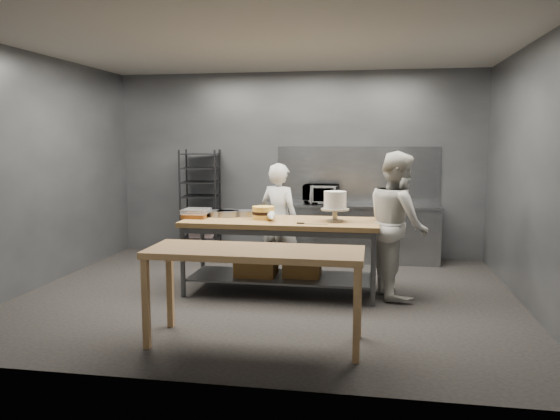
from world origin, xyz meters
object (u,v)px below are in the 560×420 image
(chef_right, at_px, (397,224))
(chef_behind, at_px, (279,220))
(work_table, at_px, (279,247))
(speed_rack, at_px, (201,204))
(layer_cake, at_px, (263,213))
(frosted_cake_stand, at_px, (335,202))
(microwave, at_px, (321,194))
(near_counter, at_px, (255,258))

(chef_right, bearing_deg, chef_behind, 52.01)
(work_table, xyz_separation_m, speed_rack, (-1.63, 1.94, 0.28))
(speed_rack, relative_size, layer_cake, 6.35)
(chef_right, height_order, frosted_cake_stand, chef_right)
(chef_behind, distance_m, microwave, 1.32)
(chef_behind, height_order, layer_cake, chef_behind)
(chef_behind, bearing_deg, layer_cake, 107.76)
(chef_right, distance_m, microwave, 2.21)
(layer_cake, bearing_deg, frosted_cake_stand, -3.16)
(near_counter, distance_m, microwave, 3.77)
(chef_right, relative_size, microwave, 3.27)
(chef_behind, bearing_deg, frosted_cake_stand, 158.22)
(work_table, bearing_deg, layer_cake, 170.95)
(speed_rack, bearing_deg, chef_right, -30.62)
(near_counter, height_order, frosted_cake_stand, frosted_cake_stand)
(near_counter, xyz_separation_m, frosted_cake_stand, (0.61, 1.72, 0.34))
(work_table, height_order, microwave, microwave)
(chef_behind, xyz_separation_m, chef_right, (1.58, -0.69, 0.09))
(layer_cake, bearing_deg, chef_right, 2.87)
(work_table, distance_m, frosted_cake_stand, 0.91)
(chef_right, bearing_deg, frosted_cake_stand, 85.47)
(speed_rack, height_order, chef_right, chef_right)
(microwave, xyz_separation_m, frosted_cake_stand, (0.37, -2.03, 0.11))
(speed_rack, bearing_deg, frosted_cake_stand, -40.00)
(work_table, distance_m, near_counter, 1.76)
(microwave, distance_m, layer_cake, 2.05)
(near_counter, xyz_separation_m, speed_rack, (-1.71, 3.68, 0.04))
(speed_rack, height_order, layer_cake, speed_rack)
(microwave, xyz_separation_m, layer_cake, (-0.53, -1.98, -0.05))
(microwave, height_order, layer_cake, microwave)
(frosted_cake_stand, bearing_deg, speed_rack, 140.00)
(near_counter, xyz_separation_m, chef_behind, (-0.21, 2.54, -0.02))
(chef_behind, bearing_deg, microwave, -87.72)
(work_table, xyz_separation_m, near_counter, (0.08, -1.74, 0.24))
(frosted_cake_stand, relative_size, layer_cake, 1.33)
(chef_right, height_order, microwave, chef_right)
(work_table, distance_m, microwave, 2.10)
(chef_right, xyz_separation_m, layer_cake, (-1.65, -0.08, 0.11))
(work_table, height_order, layer_cake, layer_cake)
(near_counter, distance_m, speed_rack, 4.06)
(layer_cake, bearing_deg, near_counter, -81.01)
(chef_behind, relative_size, layer_cake, 5.76)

